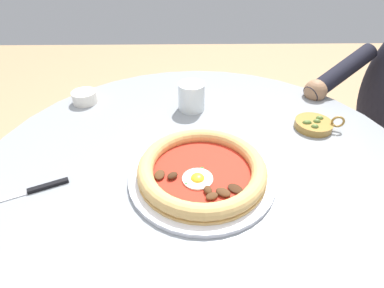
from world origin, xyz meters
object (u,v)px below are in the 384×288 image
(water_glass, at_px, (191,98))
(steak_knife, at_px, (35,190))
(olive_pan, at_px, (314,124))
(dining_table, at_px, (200,198))
(ramekin_capers, at_px, (85,97))
(pizza_on_plate, at_px, (202,171))

(water_glass, height_order, steak_knife, water_glass)
(steak_knife, distance_m, olive_pan, 0.69)
(dining_table, xyz_separation_m, ramekin_capers, (0.34, -0.28, 0.14))
(steak_knife, height_order, ramekin_capers, ramekin_capers)
(dining_table, bearing_deg, olive_pan, -156.61)
(water_glass, bearing_deg, dining_table, 94.26)
(water_glass, xyz_separation_m, olive_pan, (-0.32, 0.11, -0.02))
(steak_knife, xyz_separation_m, ramekin_capers, (-0.01, -0.37, 0.02))
(pizza_on_plate, bearing_deg, olive_pan, -148.13)
(ramekin_capers, bearing_deg, olive_pan, 166.87)
(ramekin_capers, relative_size, olive_pan, 0.60)
(dining_table, height_order, olive_pan, olive_pan)
(pizza_on_plate, bearing_deg, ramekin_capers, -45.17)
(steak_knife, bearing_deg, pizza_on_plate, -174.42)
(water_glass, relative_size, olive_pan, 0.65)
(water_glass, bearing_deg, pizza_on_plate, 93.44)
(ramekin_capers, xyz_separation_m, olive_pan, (-0.64, 0.15, -0.01))
(water_glass, bearing_deg, olive_pan, 161.67)
(steak_knife, distance_m, ramekin_capers, 0.38)
(dining_table, distance_m, ramekin_capers, 0.46)
(dining_table, distance_m, steak_knife, 0.38)
(dining_table, relative_size, water_glass, 12.88)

